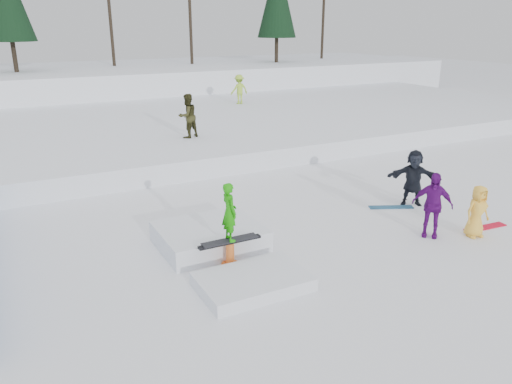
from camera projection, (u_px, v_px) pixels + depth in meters
name	position (u px, v px, depth m)	size (l,w,h in m)	color
ground	(275.00, 260.00, 12.43)	(120.00, 120.00, 0.00)	white
snow_berm	(77.00, 84.00, 37.22)	(60.00, 14.00, 2.40)	white
snow_midrise	(122.00, 129.00, 25.73)	(50.00, 18.00, 0.80)	white
walker_olive	(188.00, 116.00, 21.65)	(0.93, 0.72, 1.91)	#2B2A11
walker_ygreen	(239.00, 89.00, 30.73)	(1.15, 0.66, 1.78)	#A1CF35
spectator_purple	(432.00, 205.00, 13.53)	(1.07, 0.45, 1.83)	#5B0D70
spectator_yellow	(477.00, 211.00, 13.57)	(0.72, 0.47, 1.47)	yellow
spectator_dark	(413.00, 178.00, 15.93)	(1.67, 0.53, 1.80)	black
loose_board_red	(485.00, 227.00, 14.35)	(1.40, 0.28, 0.03)	red
loose_board_teal	(391.00, 207.00, 15.92)	(1.40, 0.28, 0.03)	navy
jib_rail_feature	(221.00, 245.00, 12.51)	(2.60, 4.40, 2.11)	white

